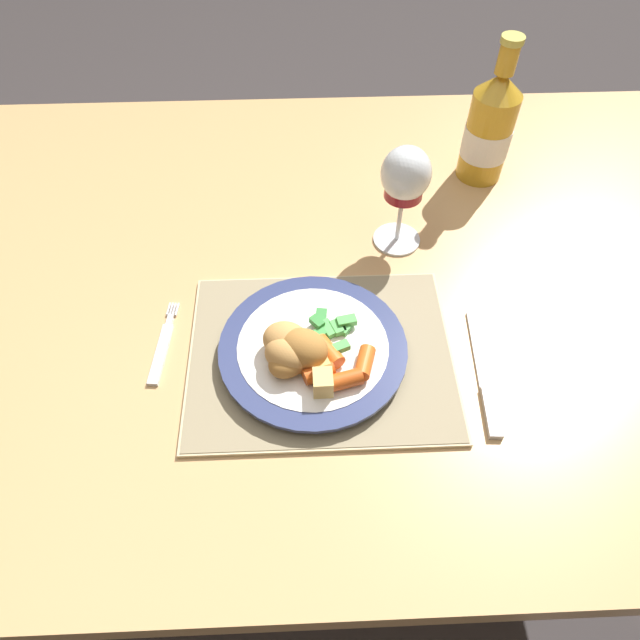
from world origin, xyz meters
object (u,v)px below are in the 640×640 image
at_px(dining_table, 310,303).
at_px(bottle, 489,128).
at_px(fork, 162,348).
at_px(table_knife, 486,382).
at_px(wine_glass, 405,179).
at_px(dinner_plate, 316,349).

bearing_deg(dining_table, bottle, 36.06).
relative_size(fork, bottle, 0.57).
height_order(table_knife, wine_glass, wine_glass).
bearing_deg(dining_table, fork, -145.57).
relative_size(dining_table, fork, 11.60).
bearing_deg(fork, bottle, 35.41).
distance_m(dinner_plate, table_knife, 0.22).
bearing_deg(dinner_plate, table_knife, -13.11).
height_order(dining_table, bottle, bottle).
distance_m(fork, bottle, 0.62).
distance_m(dining_table, table_knife, 0.31).
bearing_deg(table_knife, wine_glass, 106.90).
bearing_deg(bottle, fork, -144.59).
relative_size(fork, table_knife, 0.70).
bearing_deg(dining_table, table_knife, -43.59).
distance_m(table_knife, bottle, 0.44).
bearing_deg(fork, dining_table, 34.43).
xyz_separation_m(dining_table, wine_glass, (0.14, 0.06, 0.19)).
bearing_deg(dinner_plate, fork, 174.17).
bearing_deg(wine_glass, bottle, 44.63).
distance_m(fork, table_knife, 0.43).
bearing_deg(dining_table, dinner_plate, -88.74).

